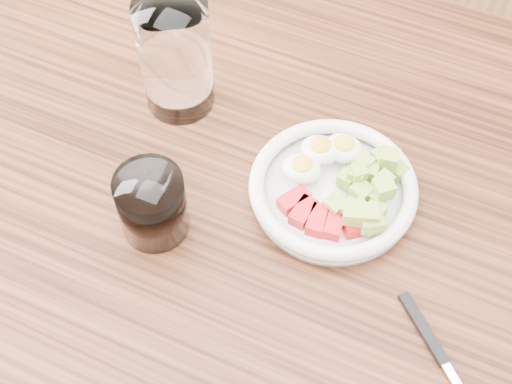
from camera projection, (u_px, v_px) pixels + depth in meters
dining_table at (260, 257)px, 0.92m from camera, size 1.50×0.90×0.77m
bowl at (335, 187)px, 0.83m from camera, size 0.20×0.20×0.05m
fork at (435, 348)px, 0.74m from camera, size 0.14×0.13×0.01m
water_glass at (175, 56)px, 0.87m from camera, size 0.09×0.09×0.16m
coffee_glass at (152, 205)px, 0.79m from camera, size 0.08×0.08×0.09m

